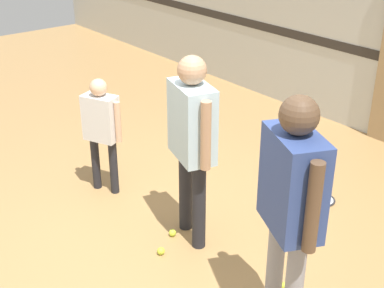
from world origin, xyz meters
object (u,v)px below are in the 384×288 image
at_px(person_instructor, 192,131).
at_px(person_student_right, 292,195).
at_px(racket_spare_on_floor, 320,199).
at_px(tennis_ball_by_spare_racket, 316,180).
at_px(tennis_ball_stray_right, 172,233).
at_px(tennis_ball_stray_left, 285,286).
at_px(person_student_left, 101,124).
at_px(tennis_ball_near_instructor, 161,251).

relative_size(person_instructor, person_student_right, 0.96).
xyz_separation_m(racket_spare_on_floor, tennis_ball_by_spare_racket, (-0.26, 0.24, 0.02)).
height_order(tennis_ball_by_spare_racket, tennis_ball_stray_right, same).
bearing_deg(tennis_ball_stray_left, person_student_left, -172.65).
bearing_deg(tennis_ball_near_instructor, person_instructor, 95.87).
xyz_separation_m(person_student_left, person_student_right, (2.44, -0.02, 0.34)).
bearing_deg(tennis_ball_stray_right, person_instructor, 50.80).
relative_size(tennis_ball_near_instructor, tennis_ball_stray_right, 1.00).
bearing_deg(tennis_ball_stray_left, tennis_ball_near_instructor, -153.31).
bearing_deg(tennis_ball_by_spare_racket, tennis_ball_near_instructor, -91.21).
bearing_deg(tennis_ball_stray_right, person_student_left, -178.15).
xyz_separation_m(person_student_left, racket_spare_on_floor, (1.54, 1.57, -0.74)).
relative_size(person_instructor, tennis_ball_near_instructor, 25.50).
relative_size(person_instructor, person_student_left, 1.39).
distance_m(person_instructor, tennis_ball_by_spare_racket, 1.93).
height_order(person_student_left, racket_spare_on_floor, person_student_left).
xyz_separation_m(tennis_ball_stray_left, tennis_ball_stray_right, (-1.13, -0.25, 0.00)).
bearing_deg(tennis_ball_near_instructor, tennis_ball_stray_left, 26.69).
xyz_separation_m(person_instructor, person_student_right, (1.24, -0.19, 0.05)).
xyz_separation_m(person_instructor, tennis_ball_by_spare_racket, (0.08, 1.64, -1.01)).
distance_m(racket_spare_on_floor, tennis_ball_by_spare_racket, 0.35).
bearing_deg(person_student_right, racket_spare_on_floor, -35.11).
height_order(person_student_left, tennis_ball_by_spare_racket, person_student_left).
bearing_deg(person_instructor, tennis_ball_near_instructor, -67.45).
height_order(person_instructor, tennis_ball_by_spare_racket, person_instructor).
bearing_deg(tennis_ball_stray_left, tennis_ball_by_spare_racket, 121.44).
relative_size(tennis_ball_by_spare_racket, tennis_ball_stray_right, 1.00).
height_order(person_student_left, tennis_ball_stray_left, person_student_left).
distance_m(person_student_right, racket_spare_on_floor, 2.12).
distance_m(tennis_ball_by_spare_racket, tennis_ball_stray_right, 1.79).
bearing_deg(tennis_ball_stray_right, tennis_ball_by_spare_racket, 83.80).
distance_m(person_student_left, tennis_ball_by_spare_racket, 2.33).
bearing_deg(racket_spare_on_floor, tennis_ball_stray_right, 90.51).
xyz_separation_m(tennis_ball_near_instructor, tennis_ball_stray_left, (0.98, 0.49, 0.00)).
bearing_deg(tennis_ball_stray_right, tennis_ball_stray_left, 12.56).
height_order(tennis_ball_near_instructor, tennis_ball_stray_left, same).
xyz_separation_m(tennis_ball_near_instructor, tennis_ball_stray_right, (-0.15, 0.24, 0.00)).
distance_m(tennis_ball_near_instructor, tennis_ball_by_spare_racket, 2.02).
height_order(person_instructor, tennis_ball_stray_left, person_instructor).
relative_size(tennis_ball_by_spare_racket, tennis_ball_stray_left, 1.00).
bearing_deg(person_student_right, person_student_left, 24.99).
height_order(person_student_right, racket_spare_on_floor, person_student_right).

